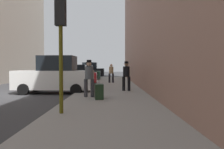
# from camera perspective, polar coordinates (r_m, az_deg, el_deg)

# --- Properties ---
(ground_plane) EXTENTS (120.00, 120.00, 0.00)m
(ground_plane) POSITION_cam_1_polar(r_m,az_deg,el_deg) (13.93, -25.91, -4.76)
(ground_plane) COLOR #38383A
(sidewalk) EXTENTS (4.00, 40.00, 0.15)m
(sidewalk) POSITION_cam_1_polar(r_m,az_deg,el_deg) (12.53, -0.31, -4.95)
(sidewalk) COLOR gray
(sidewalk) RESTS_ON ground_plane
(parked_white_van) EXTENTS (4.67, 2.20, 2.25)m
(parked_white_van) POSITION_cam_1_polar(r_m,az_deg,el_deg) (13.58, -14.59, -0.42)
(parked_white_van) COLOR silver
(parked_white_van) RESTS_ON ground_plane
(parked_red_hatchback) EXTENTS (4.23, 2.11, 1.79)m
(parked_red_hatchback) POSITION_cam_1_polar(r_m,az_deg,el_deg) (19.61, -10.03, -0.21)
(parked_red_hatchback) COLOR #B2191E
(parked_red_hatchback) RESTS_ON ground_plane
(parked_dark_green_sedan) EXTENTS (4.24, 2.14, 1.79)m
(parked_dark_green_sedan) POSITION_cam_1_polar(r_m,az_deg,el_deg) (25.62, -7.65, 0.31)
(parked_dark_green_sedan) COLOR #193828
(parked_dark_green_sedan) RESTS_ON ground_plane
(parked_black_suv) EXTENTS (4.61, 2.08, 2.25)m
(parked_black_suv) POSITION_cam_1_polar(r_m,az_deg,el_deg) (32.41, -6.04, 0.99)
(parked_black_suv) COLOR black
(parked_black_suv) RESTS_ON ground_plane
(fire_hydrant) EXTENTS (0.42, 0.22, 0.70)m
(fire_hydrant) POSITION_cam_1_polar(r_m,az_deg,el_deg) (16.48, -5.62, -1.82)
(fire_hydrant) COLOR red
(fire_hydrant) RESTS_ON sidewalk
(traffic_light) EXTENTS (0.32, 0.32, 3.60)m
(traffic_light) POSITION_cam_1_polar(r_m,az_deg,el_deg) (7.01, -13.21, 11.55)
(traffic_light) COLOR #514C0F
(traffic_light) RESTS_ON sidewalk
(pedestrian_with_beanie) EXTENTS (0.51, 0.42, 1.78)m
(pedestrian_with_beanie) POSITION_cam_1_polar(r_m,az_deg,el_deg) (10.50, -5.97, -0.49)
(pedestrian_with_beanie) COLOR #333338
(pedestrian_with_beanie) RESTS_ON sidewalk
(pedestrian_in_tan_coat) EXTENTS (0.51, 0.42, 1.71)m
(pedestrian_in_tan_coat) POSITION_cam_1_polar(r_m,az_deg,el_deg) (20.00, -0.17, 0.60)
(pedestrian_in_tan_coat) COLOR black
(pedestrian_in_tan_coat) RESTS_ON sidewalk
(pedestrian_with_fedora) EXTENTS (0.53, 0.47, 1.78)m
(pedestrian_with_fedora) POSITION_cam_1_polar(r_m,az_deg,el_deg) (13.15, 3.80, 0.01)
(pedestrian_with_fedora) COLOR black
(pedestrian_with_fedora) RESTS_ON sidewalk
(rolling_suitcase) EXTENTS (0.44, 0.61, 1.04)m
(rolling_suitcase) POSITION_cam_1_polar(r_m,az_deg,el_deg) (9.77, -3.38, -4.46)
(rolling_suitcase) COLOR black
(rolling_suitcase) RESTS_ON sidewalk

